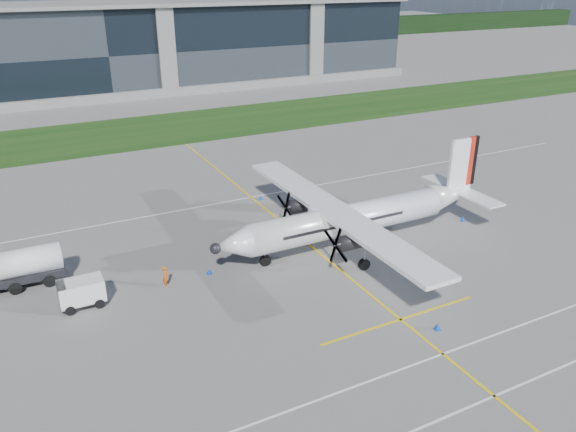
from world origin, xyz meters
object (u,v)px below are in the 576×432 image
(baggage_tug, at_px, (82,293))
(safety_cone_fwd, at_px, (209,271))
(ground_crew_person, at_px, (165,275))
(fuel_tanker_truck, at_px, (2,272))
(safety_cone_portwing, at_px, (438,326))
(turboprop_aircraft, at_px, (358,201))
(safety_cone_stbdwing, at_px, (261,197))
(safety_cone_tail, at_px, (463,219))

(baggage_tug, bearing_deg, safety_cone_fwd, 1.22)
(ground_crew_person, bearing_deg, fuel_tanker_truck, 87.57)
(fuel_tanker_truck, height_order, safety_cone_portwing, fuel_tanker_truck)
(turboprop_aircraft, relative_size, safety_cone_stbdwing, 50.94)
(baggage_tug, bearing_deg, safety_cone_stbdwing, 32.66)
(ground_crew_person, relative_size, safety_cone_portwing, 3.63)
(turboprop_aircraft, relative_size, safety_cone_fwd, 50.94)
(baggage_tug, height_order, safety_cone_portwing, baggage_tug)
(ground_crew_person, bearing_deg, safety_cone_tail, -69.55)
(safety_cone_tail, bearing_deg, safety_cone_stbdwing, 137.12)
(turboprop_aircraft, bearing_deg, safety_cone_fwd, 176.48)
(ground_crew_person, height_order, safety_cone_tail, ground_crew_person)
(safety_cone_fwd, xyz_separation_m, safety_cone_portwing, (10.31, -13.24, 0.00))
(safety_cone_tail, distance_m, safety_cone_portwing, 17.83)
(fuel_tanker_truck, bearing_deg, safety_cone_tail, -8.88)
(fuel_tanker_truck, distance_m, safety_cone_tail, 37.62)
(ground_crew_person, xyz_separation_m, safety_cone_tail, (26.90, -1.01, -0.66))
(turboprop_aircraft, xyz_separation_m, safety_cone_portwing, (-2.11, -12.48, -3.57))
(baggage_tug, height_order, ground_crew_person, baggage_tug)
(turboprop_aircraft, relative_size, fuel_tanker_truck, 3.43)
(safety_cone_fwd, distance_m, safety_cone_tail, 23.59)
(safety_cone_fwd, bearing_deg, ground_crew_person, -174.95)
(baggage_tug, height_order, safety_cone_stbdwing, baggage_tug)
(safety_cone_tail, bearing_deg, fuel_tanker_truck, 171.12)
(safety_cone_stbdwing, bearing_deg, ground_crew_person, -137.08)
(fuel_tanker_truck, relative_size, safety_cone_fwd, 14.87)
(baggage_tug, relative_size, safety_cone_stbdwing, 6.21)
(safety_cone_stbdwing, bearing_deg, fuel_tanker_truck, -162.71)
(ground_crew_person, xyz_separation_m, safety_cone_portwing, (13.65, -12.94, -0.66))
(safety_cone_tail, relative_size, safety_cone_stbdwing, 1.00)
(ground_crew_person, bearing_deg, safety_cone_fwd, -62.34)
(safety_cone_stbdwing, bearing_deg, safety_cone_fwd, -129.24)
(turboprop_aircraft, xyz_separation_m, ground_crew_person, (-15.76, 0.47, -2.91))
(fuel_tanker_truck, xyz_separation_m, safety_cone_tail, (37.15, -5.80, -1.14))
(fuel_tanker_truck, height_order, safety_cone_stbdwing, fuel_tanker_truck)
(baggage_tug, xyz_separation_m, safety_cone_portwing, (19.30, -13.05, -0.68))
(turboprop_aircraft, xyz_separation_m, safety_cone_tail, (11.14, -0.54, -3.57))
(turboprop_aircraft, bearing_deg, safety_cone_stbdwing, 102.96)
(turboprop_aircraft, height_order, ground_crew_person, turboprop_aircraft)
(baggage_tug, relative_size, safety_cone_portwing, 6.21)
(ground_crew_person, distance_m, safety_cone_tail, 26.93)
(baggage_tug, xyz_separation_m, ground_crew_person, (5.65, -0.10, -0.02))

